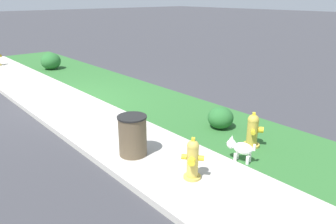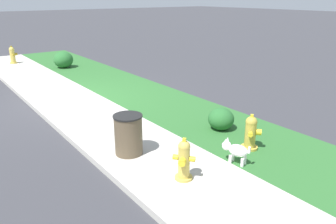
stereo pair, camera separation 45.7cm
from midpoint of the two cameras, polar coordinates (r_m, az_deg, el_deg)
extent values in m
plane|color=#38383D|center=(9.94, -15.63, 2.00)|extent=(120.00, 120.00, 0.00)
cube|color=#BCB7AD|center=(9.94, -15.64, 2.03)|extent=(18.00, 1.85, 0.01)
cube|color=#2D662D|center=(10.81, -5.47, 4.09)|extent=(18.00, 2.28, 0.01)
cube|color=#BCB7AD|center=(9.63, -21.20, 1.19)|extent=(18.00, 0.16, 0.12)
cylinder|color=gold|center=(16.26, -24.56, 7.77)|extent=(0.33, 0.33, 0.05)
cylinder|color=gold|center=(16.21, -24.72, 8.85)|extent=(0.21, 0.21, 0.58)
sphere|color=gold|center=(16.16, -24.87, 9.84)|extent=(0.22, 0.22, 0.22)
cube|color=#B29323|center=(16.15, -24.93, 10.29)|extent=(0.06, 0.06, 0.06)
cylinder|color=#B29323|center=(16.34, -24.94, 9.14)|extent=(0.10, 0.10, 0.09)
cylinder|color=#B29323|center=(16.06, -24.57, 9.04)|extent=(0.10, 0.10, 0.09)
cylinder|color=#B29323|center=(16.25, -24.24, 9.19)|extent=(0.13, 0.11, 0.12)
cylinder|color=gold|center=(5.59, 5.13, -11.35)|extent=(0.30, 0.30, 0.05)
cylinder|color=gold|center=(5.44, 5.23, -8.65)|extent=(0.19, 0.19, 0.55)
sphere|color=gold|center=(5.31, 5.32, -6.04)|extent=(0.20, 0.20, 0.20)
cube|color=yellow|center=(5.26, 5.36, -4.89)|extent=(0.08, 0.08, 0.06)
cylinder|color=yellow|center=(5.39, 6.73, -8.18)|extent=(0.13, 0.13, 0.09)
cylinder|color=yellow|center=(5.43, 3.77, -7.88)|extent=(0.13, 0.13, 0.09)
cylinder|color=yellow|center=(5.28, 4.99, -8.75)|extent=(0.16, 0.15, 0.12)
cylinder|color=gold|center=(6.84, 15.82, -5.97)|extent=(0.33, 0.33, 0.05)
cylinder|color=gold|center=(6.72, 16.05, -3.78)|extent=(0.22, 0.22, 0.52)
sphere|color=gold|center=(6.62, 16.26, -1.71)|extent=(0.23, 0.23, 0.23)
cube|color=yellow|center=(6.58, 16.36, -0.66)|extent=(0.08, 0.08, 0.06)
cylinder|color=yellow|center=(6.84, 16.06, -2.80)|extent=(0.13, 0.13, 0.09)
cylinder|color=yellow|center=(6.56, 16.14, -3.80)|extent=(0.13, 0.13, 0.09)
cylinder|color=yellow|center=(6.71, 17.44, -3.39)|extent=(0.15, 0.16, 0.12)
ellipsoid|color=white|center=(6.09, 14.25, -6.55)|extent=(0.41, 0.32, 0.21)
sphere|color=white|center=(6.14, 12.29, -5.76)|extent=(0.17, 0.17, 0.17)
sphere|color=black|center=(6.17, 11.58, -5.66)|extent=(0.03, 0.03, 0.03)
cone|color=white|center=(6.06, 12.12, -4.95)|extent=(0.08, 0.08, 0.08)
cone|color=white|center=(6.14, 12.45, -4.64)|extent=(0.08, 0.08, 0.08)
cylinder|color=white|center=(6.16, 12.90, -8.09)|extent=(0.06, 0.06, 0.16)
cylinder|color=white|center=(6.26, 13.30, -7.65)|extent=(0.06, 0.06, 0.16)
cylinder|color=white|center=(6.09, 14.93, -8.59)|extent=(0.06, 0.06, 0.16)
cylinder|color=white|center=(6.19, 15.30, -8.13)|extent=(0.06, 0.06, 0.16)
cylinder|color=white|center=(6.01, 16.11, -6.42)|extent=(0.05, 0.05, 0.12)
cylinder|color=brown|center=(6.25, -4.82, -4.13)|extent=(0.53, 0.53, 0.76)
cylinder|color=black|center=(6.10, -4.93, -0.73)|extent=(0.56, 0.56, 0.03)
ellipsoid|color=#28662D|center=(7.55, 10.94, -1.21)|extent=(0.59, 0.59, 0.50)
ellipsoid|color=#28662D|center=(14.50, -16.90, 8.71)|extent=(0.80, 0.80, 0.68)
camera|label=1|loc=(0.23, -88.23, 0.63)|focal=35.00mm
camera|label=2|loc=(0.23, 91.77, -0.63)|focal=35.00mm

